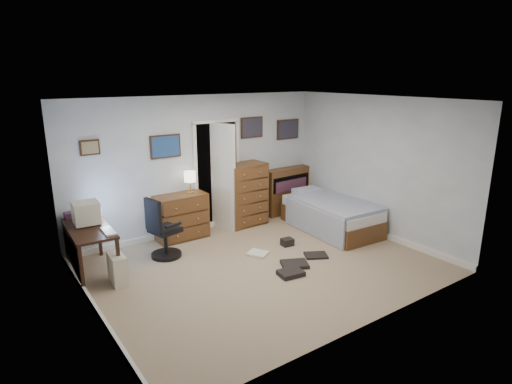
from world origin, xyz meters
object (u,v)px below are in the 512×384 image
low_dresser (181,217)px  tall_dresser (244,194)px  bed (330,214)px  office_chair (162,235)px  computer_desk (84,239)px

low_dresser → tall_dresser: bearing=-1.3°
bed → low_dresser: bearing=157.7°
office_chair → tall_dresser: 2.04m
bed → office_chair: bearing=172.5°
office_chair → low_dresser: (0.61, 0.60, 0.02)m
low_dresser → office_chair: bearing=-135.7°
office_chair → bed: office_chair is taller
bed → tall_dresser: bearing=138.3°
computer_desk → bed: computer_desk is taller
computer_desk → tall_dresser: tall_dresser is taller
computer_desk → tall_dresser: (3.10, 0.47, 0.06)m
low_dresser → bed: bearing=-25.7°
tall_dresser → computer_desk: bearing=-175.1°
office_chair → tall_dresser: bearing=3.0°
computer_desk → office_chair: 1.17m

